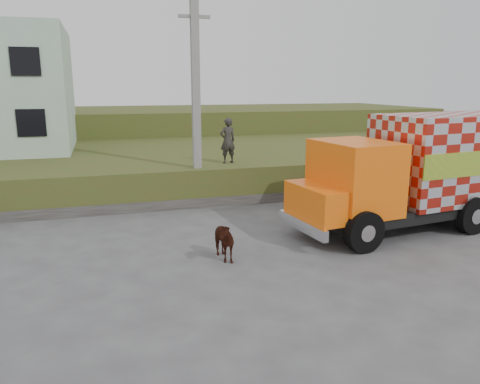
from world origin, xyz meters
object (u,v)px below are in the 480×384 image
object	(u,v)px
utility_pole	(196,102)
cow	(221,240)
cargo_truck	(425,170)
pedestrian	(228,141)

from	to	relation	value
utility_pole	cow	bearing A→B (deg)	-95.76
cargo_truck	pedestrian	distance (m)	7.92
pedestrian	cow	bearing A→B (deg)	62.42
cow	utility_pole	bearing A→B (deg)	76.03
utility_pole	cargo_truck	distance (m)	8.67
cow	pedestrian	world-z (taller)	pedestrian
utility_pole	pedestrian	size ratio (longest dim) A/B	4.22
cargo_truck	cow	distance (m)	7.52
utility_pole	cargo_truck	xyz separation A→B (m)	(6.69, -5.09, -2.13)
cargo_truck	cow	size ratio (longest dim) A/B	6.57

